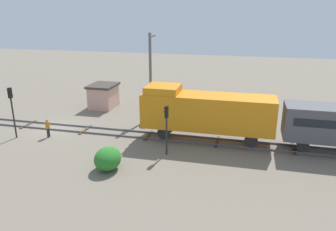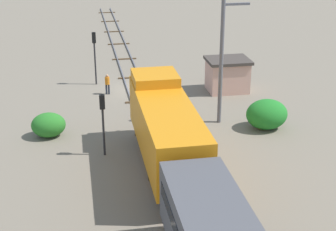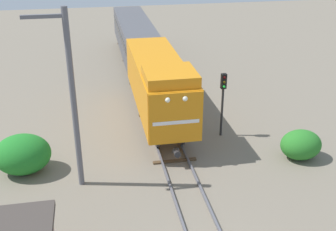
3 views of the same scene
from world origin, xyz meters
name	(u,v)px [view 1 (image 1 of 3)]	position (x,y,z in m)	size (l,w,h in m)	color
ground_plane	(56,128)	(0.00, 0.00, 0.00)	(112.12, 112.12, 0.00)	#756B5B
railway_track	(56,127)	(0.00, 0.00, 0.07)	(2.40, 74.75, 0.16)	#595960
locomotive	(205,111)	(0.00, 14.44, 2.77)	(2.90, 11.60, 4.60)	orange
traffic_signal_near	(11,104)	(3.20, -1.98, 3.16)	(0.32, 0.34, 4.57)	#262628
traffic_signal_mid	(166,121)	(3.40, 11.91, 2.77)	(0.32, 0.34, 3.97)	#262628
worker_near_track	(48,127)	(2.40, 0.75, 1.00)	(0.38, 0.38, 1.70)	#262B38
catenary_mast	(151,75)	(-5.06, 8.13, 4.64)	(1.94, 0.28, 8.77)	#595960
relay_hut	(103,96)	(-7.50, 1.64, 1.39)	(3.50, 2.90, 2.74)	#D19E8C
bush_near	(108,159)	(6.88, 8.47, 0.83)	(2.27, 1.86, 1.65)	#297626
bush_mid	(173,102)	(-7.92, 9.80, 1.05)	(2.89, 2.36, 2.10)	#207726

